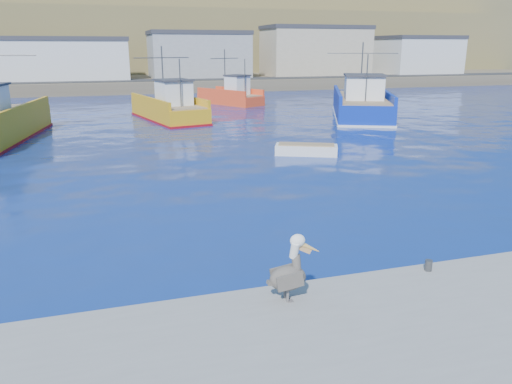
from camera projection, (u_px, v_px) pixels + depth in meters
ground at (281, 253)px, 15.91m from camera, size 260.00×260.00×0.00m
dock_bollards at (348, 277)px, 12.77m from camera, size 36.20×0.20×0.30m
far_shore at (120, 34)px, 113.69m from camera, size 200.00×81.00×24.00m
trawler_yellow_b at (169, 109)px, 44.47m from camera, size 6.00×11.31×6.45m
trawler_blue at (361, 105)px, 46.18m from camera, size 9.77×14.30×6.80m
boat_orange at (232, 95)px, 56.61m from camera, size 6.58×8.50×6.05m
skiff_mid at (306, 151)px, 30.25m from camera, size 3.92×2.72×0.81m
pelican at (290, 272)px, 11.75m from camera, size 1.33×0.55×1.64m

